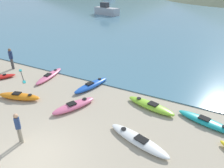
# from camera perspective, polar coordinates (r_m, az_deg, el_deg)

# --- Properties ---
(ground_plane) EXTENTS (400.00, 400.00, 0.00)m
(ground_plane) POSITION_cam_1_polar(r_m,az_deg,el_deg) (10.03, -19.61, -17.85)
(ground_plane) COLOR tan
(bay_water) EXTENTS (160.00, 70.00, 0.06)m
(bay_water) POSITION_cam_1_polar(r_m,az_deg,el_deg) (47.42, 21.87, 16.52)
(bay_water) COLOR teal
(bay_water) RESTS_ON ground_plane
(kayak_on_sand_0) EXTENTS (1.66, 2.75, 0.37)m
(kayak_on_sand_0) POSITION_cam_1_polar(r_m,az_deg,el_deg) (12.59, -9.94, -5.56)
(kayak_on_sand_0) COLOR #E5668C
(kayak_on_sand_0) RESTS_ON ground_plane
(kayak_on_sand_1) EXTENTS (3.30, 1.59, 0.31)m
(kayak_on_sand_1) POSITION_cam_1_polar(r_m,az_deg,el_deg) (10.19, 6.88, -14.31)
(kayak_on_sand_1) COLOR white
(kayak_on_sand_1) RESTS_ON ground_plane
(kayak_on_sand_4) EXTENTS (2.76, 1.44, 0.40)m
(kayak_on_sand_4) POSITION_cam_1_polar(r_m,az_deg,el_deg) (14.43, -23.06, -2.97)
(kayak_on_sand_4) COLOR orange
(kayak_on_sand_4) RESTS_ON ground_plane
(kayak_on_sand_5) EXTENTS (3.07, 1.40, 0.36)m
(kayak_on_sand_5) POSITION_cam_1_polar(r_m,az_deg,el_deg) (12.61, 10.05, -5.57)
(kayak_on_sand_5) COLOR #8CCC2D
(kayak_on_sand_5) RESTS_ON ground_plane
(kayak_on_sand_6) EXTENTS (3.11, 1.44, 0.32)m
(kayak_on_sand_6) POSITION_cam_1_polar(r_m,az_deg,el_deg) (12.15, 23.50, -9.09)
(kayak_on_sand_6) COLOR teal
(kayak_on_sand_6) RESTS_ON ground_plane
(kayak_on_sand_7) EXTENTS (1.25, 3.05, 0.39)m
(kayak_on_sand_7) POSITION_cam_1_polar(r_m,az_deg,el_deg) (14.70, -5.42, -0.29)
(kayak_on_sand_7) COLOR blue
(kayak_on_sand_7) RESTS_ON ground_plane
(kayak_on_sand_8) EXTENTS (1.12, 3.15, 0.32)m
(kayak_on_sand_8) POSITION_cam_1_polar(r_m,az_deg,el_deg) (16.74, -16.08, 2.07)
(kayak_on_sand_8) COLOR #E5668C
(kayak_on_sand_8) RESTS_ON ground_plane
(person_near_foreground) EXTENTS (0.31, 0.27, 1.53)m
(person_near_foreground) POSITION_cam_1_polar(r_m,az_deg,el_deg) (10.51, -23.34, -10.13)
(person_near_foreground) COLOR gray
(person_near_foreground) RESTS_ON ground_plane
(person_near_waterline) EXTENTS (0.34, 0.25, 1.70)m
(person_near_waterline) POSITION_cam_1_polar(r_m,az_deg,el_deg) (19.10, -24.88, 6.33)
(person_near_waterline) COLOR #4C4C4C
(person_near_waterline) RESTS_ON ground_plane
(moored_boat_1) EXTENTS (5.31, 2.81, 2.19)m
(moored_boat_1) POSITION_cam_1_polar(r_m,az_deg,el_deg) (43.73, -1.46, 18.65)
(moored_boat_1) COLOR #B2B2B7
(moored_boat_1) RESTS_ON bay_water
(loose_paddle) EXTENTS (2.39, 1.73, 0.03)m
(loose_paddle) POSITION_cam_1_polar(r_m,az_deg,el_deg) (17.72, -22.39, 2.00)
(loose_paddle) COLOR black
(loose_paddle) RESTS_ON ground_plane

